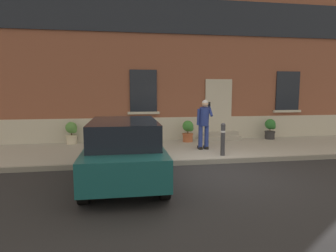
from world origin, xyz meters
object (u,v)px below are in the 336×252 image
(person_on_phone, at_px, (204,121))
(planter_charcoal, at_px, (270,128))
(bollard_near_person, at_px, (223,138))
(planter_terracotta, at_px, (188,131))
(planter_olive, at_px, (131,132))
(planter_cream, at_px, (72,132))
(hatchback_car_teal, at_px, (124,149))
(bollard_far_left, at_px, (93,142))

(person_on_phone, xyz_separation_m, planter_charcoal, (3.44, 1.71, -0.54))
(person_on_phone, bearing_deg, bollard_near_person, -69.06)
(planter_terracotta, bearing_deg, planter_olive, -178.71)
(planter_terracotta, bearing_deg, planter_cream, 176.78)
(planter_cream, relative_size, planter_terracotta, 1.00)
(bollard_near_person, xyz_separation_m, person_on_phone, (-0.33, 1.01, 0.44))
(hatchback_car_teal, bearing_deg, planter_charcoal, 34.80)
(planter_olive, bearing_deg, planter_cream, 172.31)
(planter_charcoal, bearing_deg, bollard_far_left, -159.10)
(bollard_far_left, bearing_deg, planter_charcoal, 20.90)
(planter_olive, distance_m, planter_charcoal, 5.90)
(hatchback_car_teal, distance_m, planter_cream, 4.92)
(hatchback_car_teal, height_order, planter_olive, hatchback_car_teal)
(planter_cream, xyz_separation_m, planter_terracotta, (4.56, -0.26, 0.00))
(bollard_near_person, xyz_separation_m, planter_charcoal, (3.11, 2.71, -0.11))
(hatchback_car_teal, xyz_separation_m, planter_cream, (-1.95, 4.51, -0.18))
(person_on_phone, height_order, planter_charcoal, person_on_phone)
(bollard_far_left, distance_m, planter_cream, 3.09)
(bollard_near_person, bearing_deg, planter_cream, 150.28)
(bollard_near_person, height_order, planter_charcoal, bollard_near_person)
(planter_cream, bearing_deg, hatchback_car_teal, -66.67)
(bollard_far_left, bearing_deg, planter_olive, 65.04)
(bollard_near_person, distance_m, planter_olive, 3.80)
(planter_terracotta, bearing_deg, person_on_phone, -83.69)
(bollard_far_left, relative_size, planter_cream, 1.22)
(planter_olive, bearing_deg, bollard_near_person, -42.84)
(bollard_far_left, bearing_deg, hatchback_car_teal, -61.81)
(planter_charcoal, bearing_deg, hatchback_car_teal, -145.20)
(hatchback_car_teal, xyz_separation_m, planter_charcoal, (6.24, 4.34, -0.18))
(planter_olive, height_order, planter_charcoal, same)
(bollard_near_person, height_order, planter_terracotta, bollard_near_person)
(bollard_near_person, distance_m, planter_cream, 5.84)
(hatchback_car_teal, distance_m, bollard_far_left, 1.84)
(bollard_far_left, bearing_deg, planter_terracotta, 37.11)
(hatchback_car_teal, distance_m, planter_olive, 4.22)
(hatchback_car_teal, bearing_deg, person_on_phone, 43.24)
(bollard_near_person, height_order, person_on_phone, person_on_phone)
(hatchback_car_teal, bearing_deg, bollard_near_person, 27.43)
(bollard_far_left, xyz_separation_m, planter_cream, (-1.08, 2.89, -0.11))
(planter_terracotta, height_order, planter_charcoal, same)
(hatchback_car_teal, xyz_separation_m, planter_terracotta, (2.62, 4.26, -0.18))
(bollard_near_person, bearing_deg, person_on_phone, 107.91)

